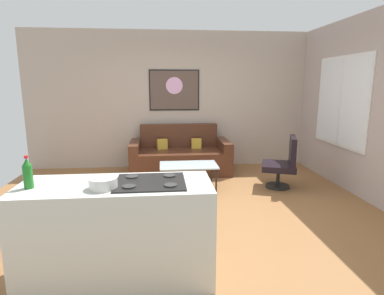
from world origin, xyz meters
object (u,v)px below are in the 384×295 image
at_px(coffee_table, 189,167).
at_px(wall_painting, 174,90).
at_px(armchair, 283,163).
at_px(mixing_bowl, 103,183).
at_px(soda_bottle, 28,174).
at_px(couch, 180,157).

xyz_separation_m(coffee_table, wall_painting, (-0.16, 1.61, 1.21)).
height_order(coffee_table, armchair, armchair).
bearing_deg(armchair, mixing_bowl, -135.94).
distance_m(armchair, soda_bottle, 3.96).
bearing_deg(armchair, soda_bottle, -142.89).
bearing_deg(mixing_bowl, armchair, 44.06).
bearing_deg(wall_painting, mixing_bowl, -100.55).
relative_size(armchair, mixing_bowl, 3.82).
relative_size(coffee_table, mixing_bowl, 4.04).
bearing_deg(mixing_bowl, coffee_table, 69.57).
relative_size(couch, coffee_table, 2.08).
height_order(coffee_table, soda_bottle, soda_bottle).
bearing_deg(couch, mixing_bowl, -103.15).
relative_size(couch, soda_bottle, 7.09).
bearing_deg(coffee_table, wall_painting, 95.49).
bearing_deg(mixing_bowl, wall_painting, 79.45).
distance_m(armchair, mixing_bowl, 3.53).
distance_m(couch, mixing_bowl, 3.72).
bearing_deg(soda_bottle, mixing_bowl, -6.30).
distance_m(coffee_table, wall_painting, 2.02).
height_order(armchair, soda_bottle, soda_bottle).
bearing_deg(soda_bottle, couch, 67.57).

